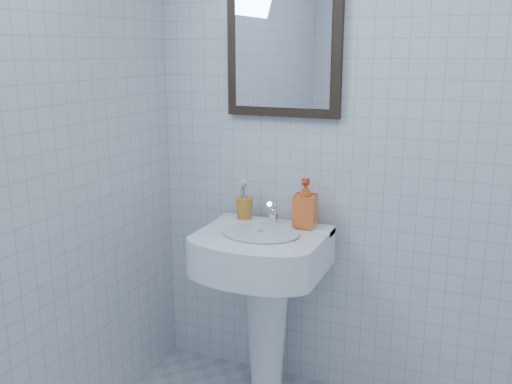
% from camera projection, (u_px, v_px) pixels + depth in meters
% --- Properties ---
extents(wall_back, '(2.20, 0.02, 2.50)m').
position_uv_depth(wall_back, '(405.00, 119.00, 2.26)').
color(wall_back, silver).
rests_on(wall_back, ground).
extents(washbasin, '(0.52, 0.38, 0.80)m').
position_uv_depth(washbasin, '(265.00, 287.00, 2.43)').
color(washbasin, white).
rests_on(washbasin, ground).
extents(faucet, '(0.04, 0.09, 0.11)m').
position_uv_depth(faucet, '(273.00, 214.00, 2.45)').
color(faucet, white).
rests_on(faucet, washbasin).
extents(toothbrush_cup, '(0.08, 0.08, 0.10)m').
position_uv_depth(toothbrush_cup, '(244.00, 208.00, 2.51)').
color(toothbrush_cup, orange).
rests_on(toothbrush_cup, washbasin).
extents(soap_dispenser, '(0.10, 0.10, 0.20)m').
position_uv_depth(soap_dispenser, '(305.00, 203.00, 2.39)').
color(soap_dispenser, red).
rests_on(soap_dispenser, washbasin).
extents(wall_mirror, '(0.50, 0.04, 0.62)m').
position_uv_depth(wall_mirror, '(283.00, 42.00, 2.36)').
color(wall_mirror, black).
rests_on(wall_mirror, wall_back).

